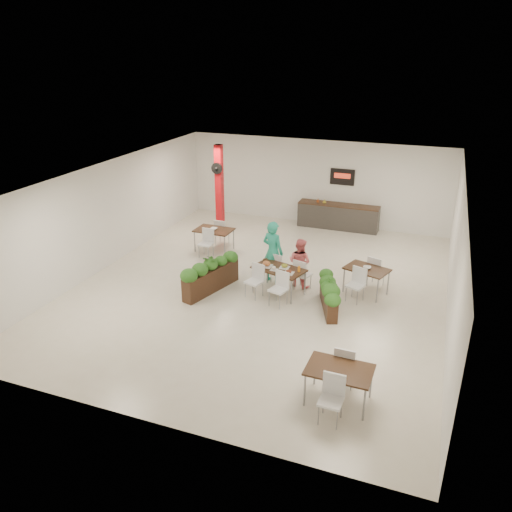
# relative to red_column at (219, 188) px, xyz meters

# --- Properties ---
(ground) EXTENTS (12.00, 12.00, 0.00)m
(ground) POSITION_rel_red_column_xyz_m (3.00, -3.79, -1.64)
(ground) COLOR beige
(ground) RESTS_ON ground
(room_shell) EXTENTS (10.10, 12.10, 3.22)m
(room_shell) POSITION_rel_red_column_xyz_m (3.00, -3.79, 0.36)
(room_shell) COLOR white
(room_shell) RESTS_ON ground
(red_column) EXTENTS (0.40, 0.41, 3.20)m
(red_column) POSITION_rel_red_column_xyz_m (0.00, 0.00, 0.00)
(red_column) COLOR #B60C13
(red_column) RESTS_ON ground
(service_counter) EXTENTS (3.00, 0.64, 2.20)m
(service_counter) POSITION_rel_red_column_xyz_m (4.00, 1.86, -1.15)
(service_counter) COLOR #312F2C
(service_counter) RESTS_ON ground
(main_table) EXTENTS (1.64, 1.90, 0.92)m
(main_table) POSITION_rel_red_column_xyz_m (3.57, -4.03, -1.01)
(main_table) COLOR black
(main_table) RESTS_ON ground
(diner_man) EXTENTS (0.77, 0.62, 1.84)m
(diner_man) POSITION_rel_red_column_xyz_m (3.18, -3.38, -0.72)
(diner_man) COLOR teal
(diner_man) RESTS_ON ground
(diner_woman) EXTENTS (0.82, 0.72, 1.43)m
(diner_woman) POSITION_rel_red_column_xyz_m (3.98, -3.38, -0.93)
(diner_woman) COLOR #F06A71
(diner_woman) RESTS_ON ground
(planter_left) EXTENTS (0.89, 2.03, 1.10)m
(planter_left) POSITION_rel_red_column_xyz_m (1.77, -4.55, -1.11)
(planter_left) COLOR black
(planter_left) RESTS_ON ground
(planter_right) EXTENTS (0.86, 1.67, 0.91)m
(planter_right) POSITION_rel_red_column_xyz_m (5.08, -4.43, -1.16)
(planter_right) COLOR black
(planter_right) RESTS_ON ground
(side_table_a) EXTENTS (1.25, 1.63, 0.92)m
(side_table_a) POSITION_rel_red_column_xyz_m (0.59, -1.80, -1.01)
(side_table_a) COLOR black
(side_table_a) RESTS_ON ground
(side_table_b) EXTENTS (1.32, 1.67, 0.92)m
(side_table_b) POSITION_rel_red_column_xyz_m (5.84, -3.20, -1.02)
(side_table_b) COLOR black
(side_table_b) RESTS_ON ground
(side_table_c) EXTENTS (1.26, 1.63, 0.92)m
(side_table_c) POSITION_rel_red_column_xyz_m (6.09, -8.02, -1.01)
(side_table_c) COLOR black
(side_table_c) RESTS_ON ground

